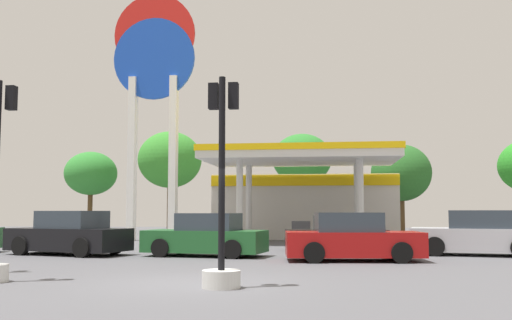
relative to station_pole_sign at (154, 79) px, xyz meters
The scene contains 13 objects.
ground_plane 21.28m from the station_pole_sign, 70.08° to the right, with size 90.00×90.00×0.00m, color #56565B.
gas_station 11.11m from the station_pole_sign, 21.83° to the left, with size 10.43×11.71×4.70m.
station_pole_sign is the anchor object (origin of this frame).
car_0 19.19m from the station_pole_sign, 30.57° to the right, with size 4.83×2.76×1.63m.
car_2 14.32m from the station_pole_sign, 63.35° to the right, with size 4.48×2.43×1.53m.
car_3 14.70m from the station_pole_sign, 35.40° to the right, with size 4.20×2.34×1.42m.
car_4 13.23m from the station_pole_sign, 89.44° to the right, with size 4.83×3.02×1.61m.
car_5 17.74m from the station_pole_sign, 48.71° to the right, with size 4.52×2.36×1.56m.
traffic_signal_0 21.64m from the station_pole_sign, 68.58° to the right, with size 0.81×0.81×4.48m.
tree_0 15.49m from the station_pole_sign, 125.69° to the left, with size 4.02×4.02×6.17m.
tree_1 11.29m from the station_pole_sign, 100.61° to the left, with size 4.65×4.65×7.42m.
tree_2 14.38m from the station_pole_sign, 56.69° to the left, with size 4.35×4.35×7.24m.
tree_3 18.10m from the station_pole_sign, 33.88° to the left, with size 4.08×4.08×6.14m.
Camera 1 is at (3.10, -12.94, 1.61)m, focal length 41.13 mm.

